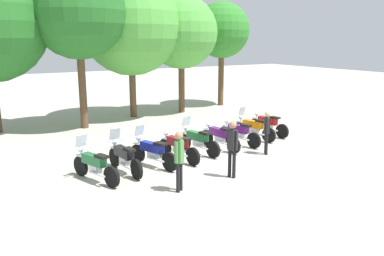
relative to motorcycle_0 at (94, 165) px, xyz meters
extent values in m
plane|color=#ADA899|center=(4.24, 0.82, -0.52)|extent=(80.00, 80.00, 0.00)
cylinder|color=black|center=(-0.23, 0.70, -0.20)|extent=(0.30, 0.64, 0.64)
cylinder|color=black|center=(0.26, -0.77, -0.20)|extent=(0.30, 0.64, 0.64)
cube|color=silver|center=(-0.23, 0.70, 0.14)|extent=(0.23, 0.38, 0.04)
cube|color=#1E6033|center=(0.00, 0.01, 0.15)|extent=(0.55, 0.98, 0.30)
cube|color=silver|center=(0.02, -0.04, -0.12)|extent=(0.33, 0.45, 0.24)
cube|color=black|center=(0.13, -0.37, 0.34)|extent=(0.37, 0.49, 0.08)
cylinder|color=silver|center=(-0.20, 0.61, 0.12)|extent=(0.12, 0.23, 0.64)
cylinder|color=silver|center=(-0.17, 0.53, 0.45)|extent=(0.60, 0.23, 0.04)
sphere|color=silver|center=(-0.21, 0.65, 0.33)|extent=(0.20, 0.20, 0.16)
cylinder|color=silver|center=(-0.04, -0.37, -0.18)|extent=(0.29, 0.69, 0.07)
cube|color=silver|center=(-0.19, 0.58, 0.65)|extent=(0.38, 0.24, 0.39)
cylinder|color=black|center=(1.00, 1.02, -0.20)|extent=(0.16, 0.65, 0.64)
cylinder|color=black|center=(1.15, -0.52, -0.20)|extent=(0.16, 0.65, 0.64)
cube|color=silver|center=(1.00, 1.02, 0.14)|extent=(0.15, 0.37, 0.04)
cube|color=black|center=(1.07, 0.30, 0.15)|extent=(0.35, 0.97, 0.30)
cube|color=silver|center=(1.07, 0.25, -0.12)|extent=(0.26, 0.42, 0.24)
cube|color=black|center=(1.11, -0.10, 0.34)|extent=(0.28, 0.46, 0.08)
cylinder|color=silver|center=(1.01, 0.93, 0.12)|extent=(0.07, 0.23, 0.64)
cylinder|color=silver|center=(1.02, 0.84, 0.45)|extent=(0.62, 0.09, 0.04)
sphere|color=silver|center=(1.00, 0.97, 0.33)|extent=(0.17, 0.17, 0.16)
cylinder|color=silver|center=(0.94, -0.06, -0.18)|extent=(0.14, 0.70, 0.07)
cube|color=silver|center=(1.01, 0.90, 0.65)|extent=(0.37, 0.17, 0.39)
cylinder|color=black|center=(1.89, 1.09, -0.20)|extent=(0.29, 0.64, 0.64)
cylinder|color=black|center=(2.37, -0.39, -0.20)|extent=(0.29, 0.64, 0.64)
cube|color=silver|center=(1.89, 1.09, 0.14)|extent=(0.23, 0.38, 0.04)
cube|color=navy|center=(2.11, 0.40, 0.15)|extent=(0.54, 0.98, 0.30)
cube|color=silver|center=(2.13, 0.35, -0.12)|extent=(0.33, 0.45, 0.24)
cube|color=black|center=(2.24, 0.02, 0.34)|extent=(0.36, 0.49, 0.08)
cylinder|color=silver|center=(1.92, 1.00, 0.12)|extent=(0.12, 0.23, 0.64)
cylinder|color=silver|center=(1.94, 0.91, 0.45)|extent=(0.60, 0.23, 0.04)
sphere|color=silver|center=(1.90, 1.04, 0.33)|extent=(0.20, 0.20, 0.16)
cylinder|color=silver|center=(2.07, 0.01, -0.18)|extent=(0.28, 0.69, 0.07)
cube|color=silver|center=(1.93, 0.97, 0.65)|extent=(0.38, 0.24, 0.39)
cylinder|color=black|center=(3.05, 1.26, -0.20)|extent=(0.21, 0.65, 0.64)
cylinder|color=black|center=(3.33, -0.26, -0.20)|extent=(0.21, 0.65, 0.64)
cube|color=silver|center=(3.05, 1.26, 0.14)|extent=(0.18, 0.38, 0.04)
cube|color=maroon|center=(3.18, 0.55, 0.15)|extent=(0.43, 0.98, 0.30)
cube|color=silver|center=(3.19, 0.50, -0.12)|extent=(0.29, 0.43, 0.24)
cube|color=black|center=(3.25, 0.16, 0.34)|extent=(0.32, 0.48, 0.08)
cylinder|color=silver|center=(3.06, 1.17, 0.12)|extent=(0.09, 0.23, 0.64)
cylinder|color=silver|center=(3.08, 1.09, 0.45)|extent=(0.62, 0.15, 0.04)
sphere|color=silver|center=(3.05, 1.21, 0.33)|extent=(0.19, 0.19, 0.16)
cylinder|color=silver|center=(3.08, 0.18, -0.18)|extent=(0.20, 0.70, 0.07)
cylinder|color=black|center=(4.08, 1.63, -0.20)|extent=(0.23, 0.65, 0.64)
cylinder|color=black|center=(4.40, 0.11, -0.20)|extent=(0.23, 0.65, 0.64)
cube|color=silver|center=(4.08, 1.63, 0.14)|extent=(0.19, 0.38, 0.04)
cube|color=#1E6033|center=(4.23, 0.92, 0.15)|extent=(0.45, 0.98, 0.30)
cube|color=silver|center=(4.24, 0.87, -0.12)|extent=(0.30, 0.44, 0.24)
cube|color=black|center=(4.31, 0.53, 0.34)|extent=(0.33, 0.48, 0.08)
cylinder|color=silver|center=(4.10, 1.54, 0.12)|extent=(0.10, 0.23, 0.64)
cylinder|color=silver|center=(4.12, 1.45, 0.45)|extent=(0.61, 0.16, 0.04)
sphere|color=silver|center=(4.09, 1.58, 0.33)|extent=(0.19, 0.19, 0.16)
cylinder|color=silver|center=(4.15, 0.54, -0.18)|extent=(0.21, 0.70, 0.07)
cube|color=silver|center=(4.11, 1.51, 0.65)|extent=(0.38, 0.20, 0.39)
cylinder|color=black|center=(5.20, 1.73, -0.20)|extent=(0.18, 0.65, 0.64)
cylinder|color=black|center=(5.39, 0.19, -0.20)|extent=(0.18, 0.65, 0.64)
cube|color=silver|center=(5.20, 1.73, 0.14)|extent=(0.16, 0.37, 0.04)
cube|color=#59196B|center=(5.29, 1.01, 0.15)|extent=(0.38, 0.97, 0.30)
cube|color=silver|center=(5.30, 0.96, -0.12)|extent=(0.27, 0.42, 0.24)
cube|color=black|center=(5.34, 0.61, 0.34)|extent=(0.29, 0.47, 0.08)
cylinder|color=silver|center=(5.21, 1.64, 0.12)|extent=(0.08, 0.23, 0.64)
cylinder|color=silver|center=(5.22, 1.55, 0.45)|extent=(0.62, 0.11, 0.04)
sphere|color=silver|center=(5.21, 1.68, 0.33)|extent=(0.18, 0.18, 0.16)
cylinder|color=silver|center=(5.18, 0.64, -0.18)|extent=(0.16, 0.70, 0.07)
cylinder|color=black|center=(6.21, 1.87, -0.20)|extent=(0.22, 0.65, 0.64)
cylinder|color=black|center=(6.50, 0.35, -0.20)|extent=(0.22, 0.65, 0.64)
cube|color=silver|center=(6.21, 1.87, 0.14)|extent=(0.19, 0.38, 0.04)
cube|color=#59196B|center=(6.35, 1.16, 0.15)|extent=(0.43, 0.98, 0.30)
cube|color=silver|center=(6.36, 1.11, -0.12)|extent=(0.29, 0.43, 0.24)
cube|color=black|center=(6.42, 0.76, 0.34)|extent=(0.32, 0.48, 0.08)
cylinder|color=silver|center=(6.23, 1.78, 0.12)|extent=(0.09, 0.23, 0.64)
cylinder|color=silver|center=(6.24, 1.69, 0.45)|extent=(0.62, 0.15, 0.04)
sphere|color=silver|center=(6.22, 1.82, 0.33)|extent=(0.19, 0.19, 0.16)
cylinder|color=silver|center=(6.25, 0.78, -0.18)|extent=(0.20, 0.70, 0.07)
cylinder|color=black|center=(7.23, 2.21, -0.20)|extent=(0.25, 0.65, 0.64)
cylinder|color=black|center=(7.60, 0.70, -0.20)|extent=(0.25, 0.65, 0.64)
cube|color=silver|center=(7.23, 2.21, 0.14)|extent=(0.20, 0.38, 0.04)
cube|color=orange|center=(7.40, 1.51, 0.15)|extent=(0.48, 0.98, 0.30)
cube|color=silver|center=(7.41, 1.46, -0.12)|extent=(0.31, 0.44, 0.24)
cube|color=black|center=(7.50, 1.12, 0.34)|extent=(0.34, 0.48, 0.08)
cylinder|color=silver|center=(7.25, 2.12, 0.12)|extent=(0.10, 0.23, 0.64)
cylinder|color=silver|center=(7.27, 2.03, 0.45)|extent=(0.61, 0.18, 0.04)
sphere|color=silver|center=(7.24, 2.16, 0.33)|extent=(0.19, 0.19, 0.16)
cylinder|color=silver|center=(7.33, 1.13, -0.18)|extent=(0.24, 0.70, 0.07)
cube|color=silver|center=(7.25, 2.09, 0.65)|extent=(0.38, 0.22, 0.39)
cylinder|color=black|center=(8.36, 2.48, -0.20)|extent=(0.19, 0.65, 0.64)
cylinder|color=black|center=(8.58, 0.95, -0.20)|extent=(0.19, 0.65, 0.64)
cube|color=silver|center=(8.36, 2.48, 0.14)|extent=(0.17, 0.37, 0.04)
cube|color=red|center=(8.46, 1.76, 0.15)|extent=(0.40, 0.98, 0.30)
cube|color=silver|center=(8.47, 1.72, -0.12)|extent=(0.28, 0.43, 0.24)
cube|color=black|center=(8.52, 1.37, 0.34)|extent=(0.30, 0.47, 0.08)
cylinder|color=silver|center=(8.37, 2.39, 0.12)|extent=(0.08, 0.23, 0.64)
cylinder|color=silver|center=(8.38, 2.30, 0.45)|extent=(0.62, 0.13, 0.04)
sphere|color=silver|center=(8.36, 2.43, 0.33)|extent=(0.18, 0.18, 0.16)
cylinder|color=silver|center=(8.35, 1.40, -0.18)|extent=(0.17, 0.70, 0.07)
cylinder|color=black|center=(6.33, -0.58, -0.12)|extent=(0.15, 0.15, 0.80)
cylinder|color=black|center=(6.43, -0.44, -0.12)|extent=(0.15, 0.15, 0.80)
cube|color=#262628|center=(6.38, -0.51, 0.58)|extent=(0.29, 0.29, 0.60)
cylinder|color=#262628|center=(6.29, -0.64, 0.60)|extent=(0.11, 0.11, 0.57)
cylinder|color=#262628|center=(6.47, -0.37, 0.60)|extent=(0.11, 0.11, 0.57)
sphere|color=#DBAD89|center=(6.38, -0.51, 1.02)|extent=(0.30, 0.30, 0.22)
cylinder|color=black|center=(3.78, -1.96, -0.08)|extent=(0.14, 0.14, 0.87)
cylinder|color=black|center=(3.74, -1.80, -0.08)|extent=(0.14, 0.14, 0.87)
cube|color=#262628|center=(3.76, -1.88, 0.69)|extent=(0.25, 0.27, 0.66)
cylinder|color=#262628|center=(3.80, -2.03, 0.70)|extent=(0.10, 0.10, 0.62)
cylinder|color=#262628|center=(3.72, -1.73, 0.70)|extent=(0.10, 0.10, 0.62)
sphere|color=#A87A5B|center=(3.76, -1.88, 1.16)|extent=(0.29, 0.29, 0.24)
cylinder|color=black|center=(1.73, -2.09, -0.09)|extent=(0.15, 0.15, 0.85)
cylinder|color=black|center=(1.87, -1.99, -0.09)|extent=(0.15, 0.15, 0.85)
cube|color=#4C8C47|center=(1.80, -2.04, 0.65)|extent=(0.29, 0.29, 0.63)
cylinder|color=#4C8C47|center=(1.67, -2.13, 0.66)|extent=(0.11, 0.11, 0.60)
cylinder|color=#4C8C47|center=(1.93, -1.95, 0.66)|extent=(0.11, 0.11, 0.60)
sphere|color=#A87A5B|center=(1.80, -2.04, 1.11)|extent=(0.32, 0.32, 0.23)
cylinder|color=brown|center=(1.83, 7.45, 1.45)|extent=(0.36, 0.36, 3.93)
sphere|color=#236623|center=(1.83, 7.45, 4.96)|extent=(4.42, 4.42, 4.42)
cylinder|color=brown|center=(4.96, 8.83, 1.02)|extent=(0.36, 0.36, 3.07)
sphere|color=#4C9E3D|center=(4.96, 8.83, 4.41)|extent=(5.29, 5.29, 5.29)
cylinder|color=brown|center=(7.96, 8.70, 1.06)|extent=(0.36, 0.36, 3.16)
sphere|color=#4C9E3D|center=(7.96, 8.70, 4.09)|extent=(4.14, 4.14, 4.14)
cylinder|color=brown|center=(11.39, 9.59, 1.26)|extent=(0.36, 0.36, 3.54)
sphere|color=#2D7A28|center=(11.39, 9.59, 4.25)|extent=(3.51, 3.51, 3.51)
camera|label=1|loc=(-3.28, -11.19, 3.70)|focal=36.68mm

